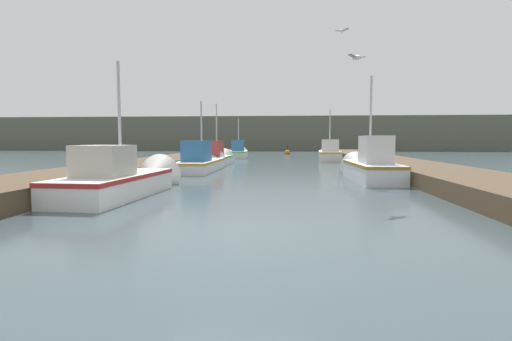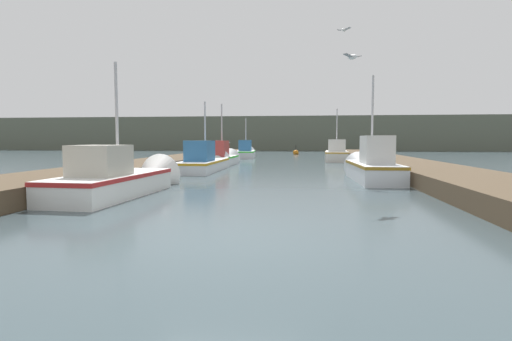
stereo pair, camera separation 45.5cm
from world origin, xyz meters
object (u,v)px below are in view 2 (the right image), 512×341
at_px(fishing_boat_2, 206,161).
at_px(seagull_1, 344,30).
at_px(fishing_boat_1, 371,166).
at_px(fishing_boat_4, 336,154).
at_px(fishing_boat_0, 124,178).
at_px(fishing_boat_3, 223,158).
at_px(channel_buoy, 296,153).
at_px(seagull_lead, 352,57).
at_px(mooring_piling_0, 229,151).
at_px(mooring_piling_1, 385,165).
at_px(fishing_boat_5, 246,152).

xyz_separation_m(fishing_boat_2, seagull_1, (6.26, -3.29, 5.27)).
distance_m(fishing_boat_1, fishing_boat_4, 14.07).
bearing_deg(fishing_boat_1, fishing_boat_0, -149.07).
height_order(fishing_boat_1, fishing_boat_3, fishing_boat_1).
height_order(channel_buoy, seagull_lead, seagull_lead).
bearing_deg(fishing_boat_2, mooring_piling_0, 94.89).
height_order(fishing_boat_1, mooring_piling_0, fishing_boat_1).
xyz_separation_m(fishing_boat_0, mooring_piling_1, (8.36, 6.37, 0.05)).
xyz_separation_m(mooring_piling_0, channel_buoy, (5.01, 10.29, -0.48)).
bearing_deg(channel_buoy, fishing_boat_4, -74.44).
height_order(fishing_boat_3, seagull_1, seagull_1).
xyz_separation_m(fishing_boat_0, fishing_boat_3, (0.16, 12.95, 0.01)).
bearing_deg(fishing_boat_1, mooring_piling_0, 117.09).
distance_m(fishing_boat_4, fishing_boat_5, 8.13).
height_order(fishing_boat_0, channel_buoy, fishing_boat_0).
bearing_deg(channel_buoy, fishing_boat_1, -82.58).
bearing_deg(fishing_boat_5, fishing_boat_4, -32.37).
height_order(fishing_boat_0, mooring_piling_1, fishing_boat_0).
height_order(fishing_boat_2, fishing_boat_4, fishing_boat_4).
bearing_deg(fishing_boat_5, fishing_boat_3, -94.60).
xyz_separation_m(fishing_boat_1, fishing_boat_2, (-7.29, 3.83, -0.07)).
bearing_deg(mooring_piling_1, seagull_lead, -108.24).
relative_size(fishing_boat_0, seagull_lead, 11.07).
relative_size(fishing_boat_5, channel_buoy, 4.99).
bearing_deg(fishing_boat_3, seagull_1, -50.35).
distance_m(fishing_boat_5, seagull_lead, 23.88).
relative_size(fishing_boat_5, mooring_piling_0, 4.25).
height_order(fishing_boat_1, fishing_boat_4, fishing_boat_1).
distance_m(fishing_boat_2, mooring_piling_0, 11.32).
xyz_separation_m(fishing_boat_2, channel_buoy, (3.98, 21.57, -0.27)).
height_order(mooring_piling_0, channel_buoy, mooring_piling_0).
distance_m(fishing_boat_5, seagull_1, 19.17).
bearing_deg(fishing_boat_5, fishing_boat_2, -94.32).
bearing_deg(mooring_piling_1, fishing_boat_3, 141.25).
xyz_separation_m(fishing_boat_4, seagull_lead, (-1.17, -19.10, 3.07)).
bearing_deg(mooring_piling_1, seagull_1, -151.64).
height_order(seagull_lead, seagull_1, seagull_1).
bearing_deg(fishing_boat_3, seagull_lead, -65.56).
relative_size(fishing_boat_4, seagull_lead, 12.75).
xyz_separation_m(fishing_boat_3, mooring_piling_1, (8.20, -6.58, 0.05)).
height_order(fishing_boat_3, mooring_piling_0, fishing_boat_3).
bearing_deg(fishing_boat_2, channel_buoy, 79.22).
bearing_deg(mooring_piling_0, seagull_lead, -70.86).
height_order(fishing_boat_0, fishing_boat_2, fishing_boat_0).
distance_m(mooring_piling_0, channel_buoy, 11.45).
height_order(fishing_boat_1, mooring_piling_1, fishing_boat_1).
relative_size(fishing_boat_3, mooring_piling_0, 3.87).
bearing_deg(channel_buoy, mooring_piling_1, -80.11).
height_order(mooring_piling_0, seagull_lead, seagull_lead).
bearing_deg(fishing_boat_0, channel_buoy, 84.50).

